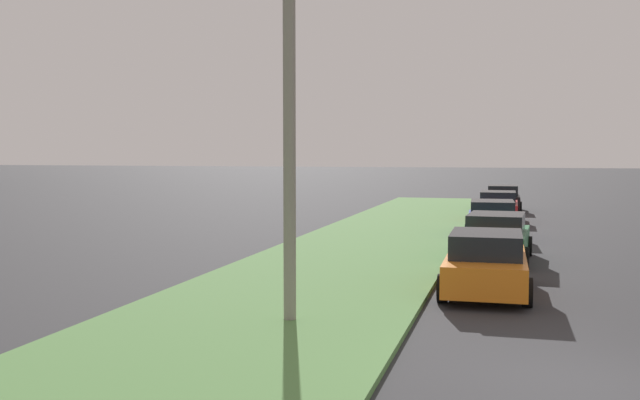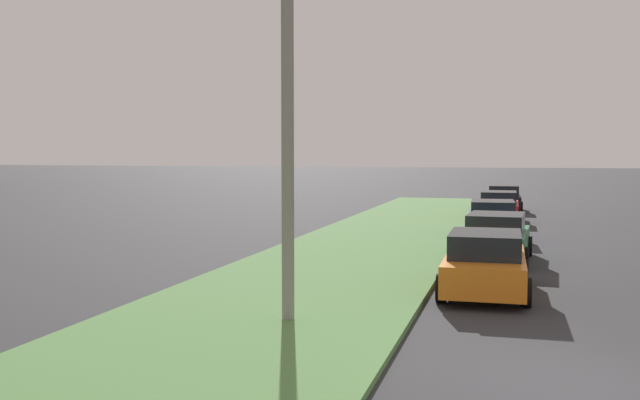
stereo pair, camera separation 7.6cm
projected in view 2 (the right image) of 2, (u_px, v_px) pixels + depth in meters
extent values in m
plane|color=#2D2D30|center=(602.00, 390.00, 9.98)|extent=(300.00, 300.00, 0.00)
cube|color=#517F42|center=(343.00, 262.00, 21.21)|extent=(60.00, 6.00, 0.12)
cube|color=orange|center=(485.00, 269.00, 16.81)|extent=(4.32, 1.85, 0.70)
cube|color=black|center=(485.00, 244.00, 16.58)|extent=(2.22, 1.62, 0.55)
cylinder|color=black|center=(451.00, 269.00, 18.36)|extent=(0.64, 0.23, 0.64)
cylinder|color=black|center=(523.00, 272.00, 17.90)|extent=(0.64, 0.23, 0.64)
cylinder|color=black|center=(441.00, 288.00, 15.75)|extent=(0.64, 0.23, 0.64)
cylinder|color=black|center=(526.00, 292.00, 15.30)|extent=(0.64, 0.23, 0.64)
cube|color=#1E6B38|center=(496.00, 242.00, 21.83)|extent=(4.39, 2.04, 0.70)
cube|color=black|center=(496.00, 223.00, 21.60)|extent=(2.29, 1.72, 0.55)
cylinder|color=black|center=(471.00, 244.00, 23.41)|extent=(0.65, 0.26, 0.64)
cylinder|color=black|center=(528.00, 246.00, 22.84)|extent=(0.65, 0.26, 0.64)
cylinder|color=black|center=(461.00, 255.00, 20.85)|extent=(0.65, 0.26, 0.64)
cylinder|color=black|center=(525.00, 258.00, 20.28)|extent=(0.65, 0.26, 0.64)
cube|color=#23389E|center=(492.00, 223.00, 27.67)|extent=(4.37, 1.99, 0.70)
cube|color=black|center=(493.00, 208.00, 27.44)|extent=(2.27, 1.70, 0.55)
cylinder|color=black|center=(469.00, 226.00, 29.20)|extent=(0.65, 0.25, 0.64)
cylinder|color=black|center=(515.00, 227.00, 28.81)|extent=(0.65, 0.25, 0.64)
cylinder|color=black|center=(468.00, 233.00, 26.57)|extent=(0.65, 0.25, 0.64)
cylinder|color=black|center=(518.00, 234.00, 26.18)|extent=(0.65, 0.25, 0.64)
cube|color=red|center=(499.00, 210.00, 34.16)|extent=(4.30, 1.81, 0.70)
cube|color=black|center=(499.00, 197.00, 33.92)|extent=(2.20, 1.60, 0.55)
cylinder|color=black|center=(481.00, 212.00, 35.71)|extent=(0.64, 0.22, 0.64)
cylinder|color=black|center=(518.00, 213.00, 35.24)|extent=(0.64, 0.22, 0.64)
cylinder|color=black|center=(478.00, 217.00, 33.11)|extent=(0.64, 0.22, 0.64)
cylinder|color=black|center=(518.00, 218.00, 32.64)|extent=(0.64, 0.22, 0.64)
cube|color=black|center=(504.00, 201.00, 40.43)|extent=(4.33, 1.87, 0.70)
cube|color=black|center=(504.00, 190.00, 40.19)|extent=(2.23, 1.64, 0.55)
cylinder|color=black|center=(488.00, 203.00, 41.97)|extent=(0.64, 0.23, 0.64)
cylinder|color=black|center=(519.00, 204.00, 41.53)|extent=(0.64, 0.23, 0.64)
cylinder|color=black|center=(487.00, 207.00, 39.36)|extent=(0.64, 0.23, 0.64)
cylinder|color=black|center=(521.00, 207.00, 38.92)|extent=(0.64, 0.23, 0.64)
cylinder|color=gray|center=(288.00, 130.00, 13.48)|extent=(0.24, 0.24, 7.50)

